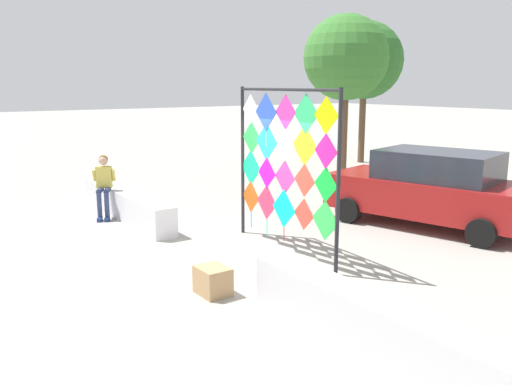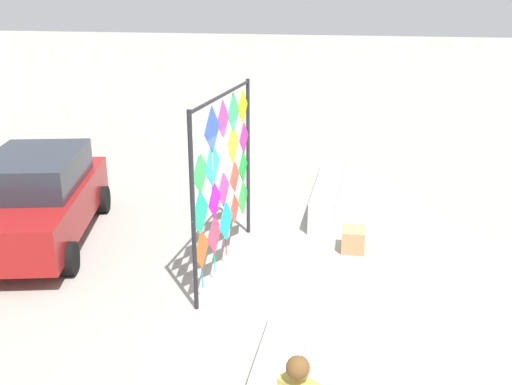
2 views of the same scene
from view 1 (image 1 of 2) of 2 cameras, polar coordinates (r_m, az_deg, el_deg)
ground at (r=9.98m, az=-2.19°, el=-6.99°), size 120.00×120.00×0.00m
plaza_ledge_left at (r=13.21m, az=-13.64°, el=-1.24°), size 4.53×0.51×0.66m
plaza_ledge_right at (r=6.63m, az=13.45°, el=-14.10°), size 4.53×0.51×0.66m
kite_display_rack at (r=10.03m, az=2.97°, el=3.79°), size 3.17×0.22×3.11m
seated_vendor at (r=13.23m, az=-15.90°, el=1.12°), size 0.72×0.63×1.50m
parked_car at (r=12.64m, az=18.14°, el=0.45°), size 4.76×2.98×1.71m
cardboard_box_large at (r=8.31m, az=-4.61°, el=-9.32°), size 0.53×0.43×0.43m
tree_far_right at (r=17.95m, az=9.52°, el=13.98°), size 2.73×2.73×5.37m
tree_palm_like at (r=22.25m, az=11.43°, el=13.57°), size 3.07×3.14×5.63m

